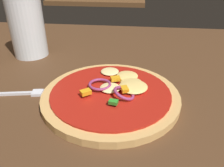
% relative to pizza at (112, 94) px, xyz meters
% --- Properties ---
extents(dining_table, '(1.29, 1.00, 0.03)m').
position_rel_pizza_xyz_m(dining_table, '(-0.06, -0.02, -0.02)').
color(dining_table, '#4C301C').
rests_on(dining_table, ground).
extents(pizza, '(0.24, 0.24, 0.03)m').
position_rel_pizza_xyz_m(pizza, '(0.00, 0.00, 0.00)').
color(pizza, tan).
rests_on(pizza, dining_table).
extents(fork, '(0.18, 0.05, 0.00)m').
position_rel_pizza_xyz_m(fork, '(-0.17, -0.01, -0.01)').
color(fork, silver).
rests_on(fork, dining_table).
extents(beer_glass, '(0.08, 0.08, 0.15)m').
position_rel_pizza_xyz_m(beer_glass, '(-0.23, 0.18, 0.06)').
color(beer_glass, silver).
rests_on(beer_glass, dining_table).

